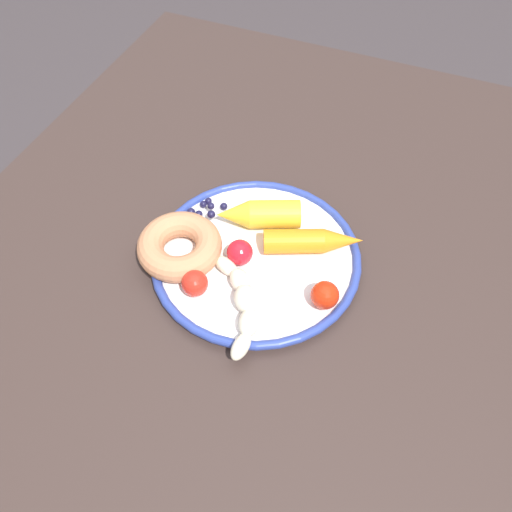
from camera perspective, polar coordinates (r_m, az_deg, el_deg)
ground_plane at (r=1.35m, az=0.85°, el=-19.05°), size 6.00×6.00×0.00m
dining_table at (r=0.79m, az=1.38°, el=-4.27°), size 1.08×0.90×0.70m
plate at (r=0.71m, az=0.00°, el=-0.14°), size 0.28×0.28×0.02m
banana at (r=0.66m, az=-1.44°, el=-4.88°), size 0.14×0.10×0.03m
carrot_orange at (r=0.71m, az=6.17°, el=1.60°), size 0.08×0.13×0.03m
carrot_yellow at (r=0.73m, az=0.23°, el=4.48°), size 0.08×0.12×0.04m
donut at (r=0.71m, az=-8.18°, el=1.05°), size 0.15×0.15×0.04m
blueberry_pile at (r=0.76m, az=-5.38°, el=5.04°), size 0.04×0.05×0.02m
tomato_near at (r=0.66m, az=7.39°, el=-4.19°), size 0.04×0.04×0.04m
tomato_mid at (r=0.69m, az=-1.75°, el=0.38°), size 0.03×0.03×0.03m
tomato_far at (r=0.67m, az=-6.58°, el=-2.92°), size 0.03×0.03×0.03m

